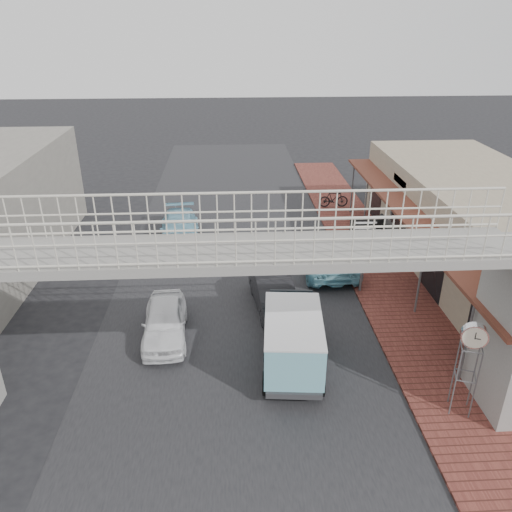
{
  "coord_description": "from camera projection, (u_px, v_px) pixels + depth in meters",
  "views": [
    {
      "loc": [
        -0.11,
        -15.03,
        10.29
      ],
      "look_at": [
        0.88,
        2.75,
        1.8
      ],
      "focal_mm": 35.0,
      "sensor_mm": 36.0,
      "label": 1
    }
  ],
  "objects": [
    {
      "name": "arrow_sign",
      "position": [
        387.0,
        230.0,
        19.53
      ],
      "size": [
        1.94,
        1.23,
        3.36
      ],
      "rotation": [
        0.0,
        0.0,
        -0.03
      ],
      "color": "#59595B",
      "rests_on": "sidewalk"
    },
    {
      "name": "angkot_far",
      "position": [
        180.0,
        229.0,
        25.17
      ],
      "size": [
        2.26,
        4.8,
        1.35
      ],
      "primitive_type": "imported",
      "rotation": [
        0.0,
        0.0,
        0.08
      ],
      "color": "#74B0C9",
      "rests_on": "ground"
    },
    {
      "name": "angkot_curb",
      "position": [
        326.0,
        253.0,
        22.56
      ],
      "size": [
        2.35,
        5.0,
        1.38
      ],
      "primitive_type": "imported",
      "rotation": [
        0.0,
        0.0,
        3.15
      ],
      "color": "#77BDCF",
      "rests_on": "ground"
    },
    {
      "name": "angkot_van",
      "position": [
        293.0,
        334.0,
        15.79
      ],
      "size": [
        2.16,
        4.16,
        1.97
      ],
      "rotation": [
        0.0,
        0.0,
        -0.09
      ],
      "color": "black",
      "rests_on": "ground"
    },
    {
      "name": "ground",
      "position": [
        236.0,
        334.0,
        17.98
      ],
      "size": [
        120.0,
        120.0,
        0.0
      ],
      "primitive_type": "plane",
      "color": "black",
      "rests_on": "ground"
    },
    {
      "name": "road_strip",
      "position": [
        236.0,
        334.0,
        17.98
      ],
      "size": [
        10.0,
        60.0,
        0.01
      ],
      "primitive_type": "cube",
      "color": "black",
      "rests_on": "ground"
    },
    {
      "name": "motorcycle_far",
      "position": [
        334.0,
        199.0,
        29.64
      ],
      "size": [
        1.75,
        0.51,
        1.05
      ],
      "primitive_type": "imported",
      "rotation": [
        0.0,
        0.0,
        1.58
      ],
      "color": "black",
      "rests_on": "sidewalk"
    },
    {
      "name": "street_clock",
      "position": [
        473.0,
        340.0,
        13.35
      ],
      "size": [
        0.75,
        0.71,
        2.91
      ],
      "rotation": [
        0.0,
        0.0,
        -0.34
      ],
      "color": "#59595B",
      "rests_on": "sidewalk"
    },
    {
      "name": "shophouse_row",
      "position": [
        490.0,
        233.0,
        21.27
      ],
      "size": [
        7.2,
        18.0,
        4.0
      ],
      "color": "gray",
      "rests_on": "ground"
    },
    {
      "name": "footbridge",
      "position": [
        237.0,
        320.0,
        13.01
      ],
      "size": [
        16.4,
        2.4,
        6.34
      ],
      "color": "gray",
      "rests_on": "ground"
    },
    {
      "name": "sidewalk",
      "position": [
        389.0,
        288.0,
        20.99
      ],
      "size": [
        3.0,
        40.0,
        0.1
      ],
      "primitive_type": "cube",
      "color": "brown",
      "rests_on": "ground"
    },
    {
      "name": "dark_sedan",
      "position": [
        274.0,
        294.0,
        19.27
      ],
      "size": [
        1.86,
        4.19,
        1.34
      ],
      "primitive_type": "imported",
      "rotation": [
        0.0,
        0.0,
        0.11
      ],
      "color": "black",
      "rests_on": "ground"
    },
    {
      "name": "motorcycle_near",
      "position": [
        349.0,
        253.0,
        22.91
      ],
      "size": [
        1.86,
        1.26,
        0.92
      ],
      "primitive_type": "imported",
      "rotation": [
        0.0,
        0.0,
        1.98
      ],
      "color": "black",
      "rests_on": "sidewalk"
    },
    {
      "name": "white_hatchback",
      "position": [
        165.0,
        321.0,
        17.59
      ],
      "size": [
        1.7,
        3.81,
        1.27
      ],
      "primitive_type": "imported",
      "rotation": [
        0.0,
        0.0,
        0.05
      ],
      "color": "white",
      "rests_on": "ground"
    }
  ]
}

